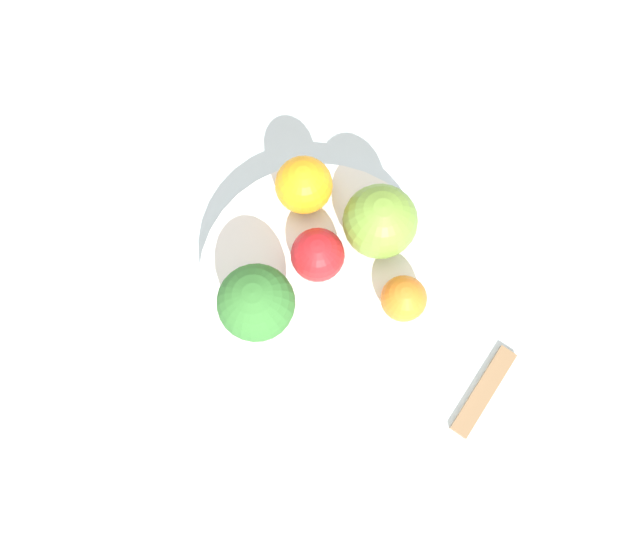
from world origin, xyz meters
TOP-DOWN VIEW (x-y plane):
  - ground_plane at (0.00, 0.00)m, footprint 6.00×6.00m
  - table_surface at (0.00, 0.00)m, footprint 1.20×1.20m
  - bowl at (0.00, 0.00)m, footprint 0.21×0.21m
  - broccoli at (-0.03, 0.06)m, footprint 0.06×0.06m
  - apple_red at (0.01, 0.00)m, footprint 0.05×0.05m
  - apple_green at (0.03, -0.06)m, footprint 0.06×0.06m
  - orange_front at (0.07, 0.00)m, footprint 0.05×0.05m
  - orange_back at (-0.04, -0.06)m, footprint 0.04×0.04m
  - spoon at (-0.12, -0.12)m, footprint 0.07×0.07m

SIDE VIEW (x-z plane):
  - ground_plane at x=0.00m, z-range 0.00..0.00m
  - table_surface at x=0.00m, z-range 0.00..0.02m
  - spoon at x=-0.12m, z-range 0.02..0.03m
  - bowl at x=0.00m, z-range 0.02..0.06m
  - orange_back at x=-0.04m, z-range 0.06..0.10m
  - apple_red at x=0.01m, z-range 0.06..0.11m
  - orange_front at x=0.07m, z-range 0.06..0.11m
  - apple_green at x=0.03m, z-range 0.06..0.13m
  - broccoli at x=-0.03m, z-range 0.07..0.14m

